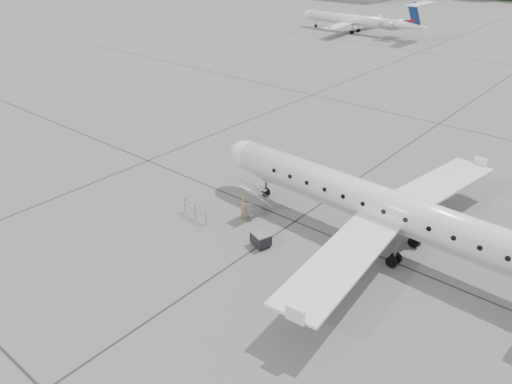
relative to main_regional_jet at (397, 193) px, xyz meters
The scene contains 7 objects.
ground 8.21m from the main_regional_jet, 97.34° to the right, with size 320.00×320.00×0.00m, color slate.
main_regional_jet is the anchor object (origin of this frame).
airstair 8.94m from the main_regional_jet, 167.65° to the right, with size 0.85×2.18×2.25m, color silver, non-canonical shape.
passenger 9.39m from the main_regional_jet, 159.96° to the right, with size 0.62×0.41×1.70m, color #906E4F.
safety_railing 12.41m from the main_regional_jet, 156.27° to the right, with size 2.20×0.08×1.00m, color gray, non-canonical shape.
baggage_cart 8.04m from the main_regional_jet, 141.90° to the right, with size 1.07×0.86×0.92m, color black, non-canonical shape.
bg_regional_left 68.17m from the main_regional_jet, 122.17° to the left, with size 22.83×16.44×5.99m, color silver, non-canonical shape.
Camera 1 is at (10.45, -16.00, 16.37)m, focal length 35.00 mm.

